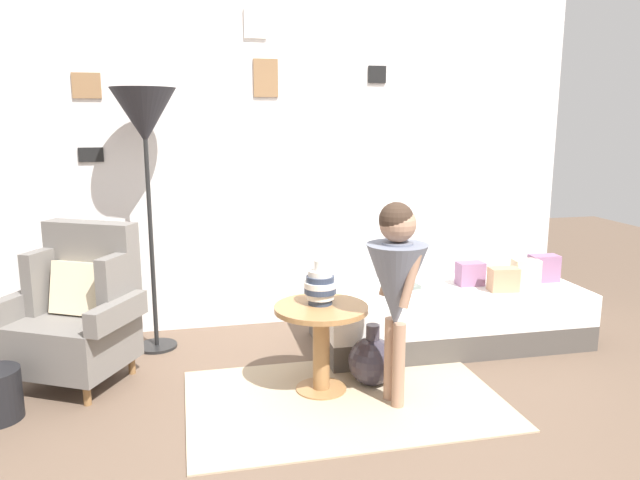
# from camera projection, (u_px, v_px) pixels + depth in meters

# --- Properties ---
(ground_plane) EXTENTS (12.00, 12.00, 0.00)m
(ground_plane) POSITION_uv_depth(u_px,v_px,m) (333.00, 445.00, 3.01)
(ground_plane) COLOR brown
(gallery_wall) EXTENTS (4.80, 0.12, 2.60)m
(gallery_wall) POSITION_uv_depth(u_px,v_px,m) (272.00, 158.00, 4.61)
(gallery_wall) COLOR silver
(gallery_wall) RESTS_ON ground
(rug) EXTENTS (1.79, 1.17, 0.01)m
(rug) POSITION_uv_depth(u_px,v_px,m) (344.00, 399.00, 3.49)
(rug) COLOR tan
(rug) RESTS_ON ground
(armchair) EXTENTS (0.90, 0.83, 0.97)m
(armchair) POSITION_uv_depth(u_px,v_px,m) (79.00, 312.00, 3.69)
(armchair) COLOR olive
(armchair) RESTS_ON ground
(daybed) EXTENTS (1.91, 0.82, 0.40)m
(daybed) POSITION_uv_depth(u_px,v_px,m) (448.00, 315.00, 4.37)
(daybed) COLOR #4C4742
(daybed) RESTS_ON ground
(pillow_head) EXTENTS (0.22, 0.13, 0.20)m
(pillow_head) POSITION_uv_depth(u_px,v_px,m) (544.00, 268.00, 4.51)
(pillow_head) COLOR gray
(pillow_head) RESTS_ON daybed
(pillow_mid) EXTENTS (0.20, 0.14, 0.19)m
(pillow_mid) POSITION_uv_depth(u_px,v_px,m) (526.00, 272.00, 4.41)
(pillow_mid) COLOR beige
(pillow_mid) RESTS_ON daybed
(pillow_back) EXTENTS (0.21, 0.14, 0.17)m
(pillow_back) POSITION_uv_depth(u_px,v_px,m) (503.00, 279.00, 4.25)
(pillow_back) COLOR tan
(pillow_back) RESTS_ON daybed
(pillow_extra) EXTENTS (0.19, 0.12, 0.17)m
(pillow_extra) POSITION_uv_depth(u_px,v_px,m) (470.00, 274.00, 4.41)
(pillow_extra) COLOR gray
(pillow_extra) RESTS_ON daybed
(side_table) EXTENTS (0.55, 0.55, 0.53)m
(side_table) POSITION_uv_depth(u_px,v_px,m) (321.00, 331.00, 3.53)
(side_table) COLOR #9E7042
(side_table) RESTS_ON ground
(vase_striped) EXTENTS (0.19, 0.19, 0.26)m
(vase_striped) POSITION_uv_depth(u_px,v_px,m) (320.00, 286.00, 3.52)
(vase_striped) COLOR #2D384C
(vase_striped) RESTS_ON side_table
(floor_lamp) EXTENTS (0.43, 0.43, 1.80)m
(floor_lamp) POSITION_uv_depth(u_px,v_px,m) (145.00, 124.00, 3.98)
(floor_lamp) COLOR black
(floor_lamp) RESTS_ON ground
(person_child) EXTENTS (0.34, 0.34, 1.16)m
(person_child) POSITION_uv_depth(u_px,v_px,m) (396.00, 277.00, 3.30)
(person_child) COLOR #A37A60
(person_child) RESTS_ON ground
(book_on_daybed) EXTENTS (0.25, 0.21, 0.03)m
(book_on_daybed) POSITION_uv_depth(u_px,v_px,m) (402.00, 286.00, 4.33)
(book_on_daybed) COLOR slate
(book_on_daybed) RESTS_ON daybed
(demijohn_near) EXTENTS (0.30, 0.30, 0.38)m
(demijohn_near) POSITION_uv_depth(u_px,v_px,m) (372.00, 361.00, 3.67)
(demijohn_near) COLOR #332D38
(demijohn_near) RESTS_ON ground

